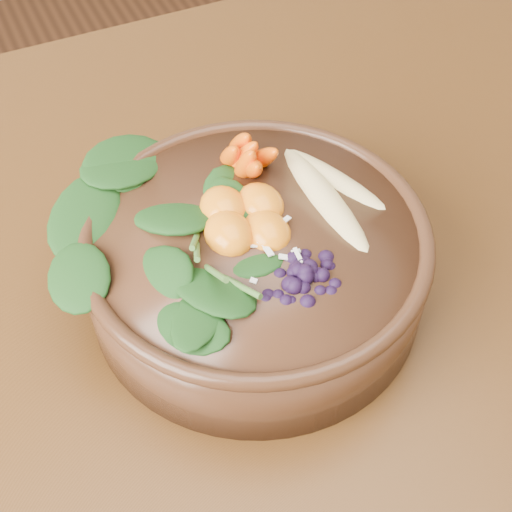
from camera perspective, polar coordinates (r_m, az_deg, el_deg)
dining_table at (r=0.73m, az=12.89°, el=-2.95°), size 1.60×0.90×0.75m
stoneware_bowl at (r=0.57m, az=0.00°, el=-0.66°), size 0.32×0.32×0.07m
kale_heap at (r=0.55m, az=-7.11°, el=4.74°), size 0.21×0.19×0.04m
carrot_cluster at (r=0.58m, az=-0.56°, el=10.66°), size 0.07×0.07×0.07m
banana_halves at (r=0.57m, az=6.02°, el=6.40°), size 0.07×0.16×0.03m
mandarin_cluster at (r=0.54m, az=-0.92°, el=4.02°), size 0.09×0.10×0.03m
blueberry_pile at (r=0.50m, az=4.13°, el=-0.33°), size 0.14×0.12×0.04m
coconut_flakes at (r=0.53m, az=1.38°, el=1.01°), size 0.10×0.08×0.01m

